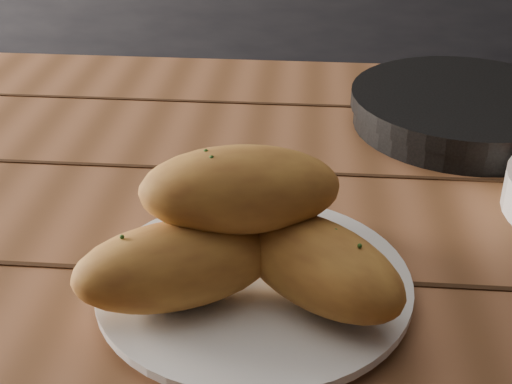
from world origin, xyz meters
name	(u,v)px	position (x,y,z in m)	size (l,w,h in m)	color
floor	(31,330)	(0.00, 0.00, 0.00)	(4.00, 4.00, 0.00)	#38383A
table	(274,296)	(0.62, -0.66, 0.65)	(1.37, 0.96, 0.75)	brown
plate	(254,285)	(0.61, -0.78, 0.76)	(0.27, 0.27, 0.02)	silver
bread_rolls	(247,231)	(0.60, -0.78, 0.82)	(0.29, 0.24, 0.12)	gold
skillet	(466,109)	(0.85, -0.41, 0.77)	(0.41, 0.29, 0.05)	black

